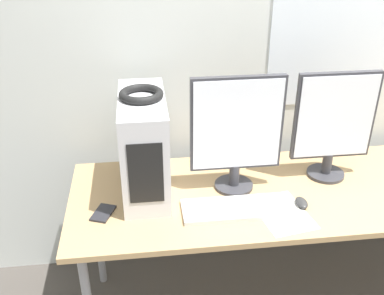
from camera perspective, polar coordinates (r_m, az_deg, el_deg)
The scene contains 10 objects.
wall_back at distance 2.47m, azimuth 14.10°, elevation 13.24°, with size 8.00×0.07×2.70m.
desk at distance 2.31m, azimuth 16.32°, elevation -5.74°, with size 2.45×0.73×0.76m.
pc_tower at distance 2.07m, azimuth -6.10°, elevation 0.27°, with size 0.21×0.50×0.47m.
headphones at distance 1.96m, azimuth -6.47°, elevation 6.75°, with size 0.19×0.19×0.03m.
monitor_main at distance 2.05m, azimuth 5.68°, elevation 2.06°, with size 0.43×0.19×0.56m.
monitor_right_near at distance 2.24m, azimuth 17.56°, elevation 2.92°, with size 0.39×0.19×0.54m.
keyboard at distance 2.03m, azimuth 5.82°, elevation -7.67°, with size 0.50×0.17×0.02m.
mouse at distance 2.11m, azimuth 13.74°, elevation -6.81°, with size 0.05×0.09×0.03m.
cell_phone at distance 2.04m, azimuth -11.22°, elevation -8.17°, with size 0.12×0.14×0.01m.
paper_sheet_left at distance 2.05m, azimuth 11.37°, elevation -8.14°, with size 0.26×0.33×0.00m.
Camera 1 is at (-0.86, -1.37, 1.96)m, focal length 42.00 mm.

